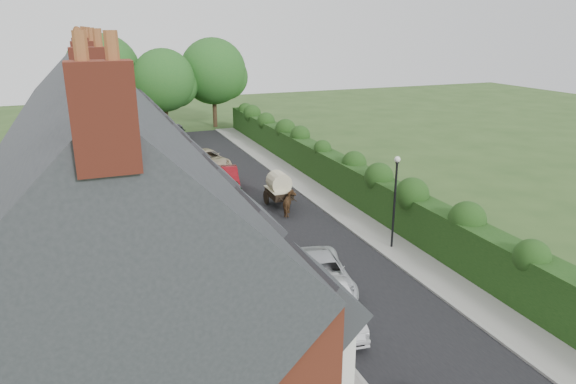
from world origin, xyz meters
name	(u,v)px	position (x,y,z in m)	size (l,w,h in m)	color
ground	(375,294)	(0.00, 0.00, 0.00)	(140.00, 140.00, 0.00)	#2D4C1E
road	(279,215)	(-0.50, 11.00, 0.01)	(6.00, 58.00, 0.02)	black
pavement_hedge_side	(337,207)	(3.60, 11.00, 0.06)	(2.20, 58.00, 0.12)	gray
pavement_house_side	(220,223)	(-4.35, 11.00, 0.06)	(1.70, 58.00, 0.12)	gray
kerb_hedge_side	(322,209)	(2.55, 11.00, 0.07)	(0.18, 58.00, 0.13)	#9A9A94
kerb_house_side	(233,221)	(-3.55, 11.00, 0.07)	(0.18, 58.00, 0.13)	#9A9A94
hedge	(361,182)	(5.40, 11.00, 1.60)	(2.10, 58.00, 2.85)	#143511
terrace_row	(100,168)	(-10.87, 9.98, 4.47)	(9.05, 40.50, 11.50)	brown
garden_wall_row	(208,225)	(-5.35, 10.00, 0.46)	(0.35, 40.35, 1.10)	maroon
lamppost	(395,191)	(3.40, 4.00, 3.30)	(0.32, 0.32, 5.16)	black
tree_far_left	(167,82)	(-2.65, 40.08, 5.71)	(7.14, 6.80, 9.29)	#332316
tree_far_right	(216,73)	(3.39, 42.08, 6.31)	(7.98, 7.60, 10.31)	#332316
tree_far_back	(107,73)	(-8.59, 43.08, 6.62)	(8.40, 8.00, 10.82)	#332316
car_silver_a	(328,305)	(-3.00, -1.30, 0.80)	(1.69, 4.86, 1.60)	silver
car_silver_b	(321,274)	(-2.03, 1.40, 0.72)	(2.40, 5.21, 1.45)	silver
car_white	(246,214)	(-2.85, 10.41, 0.64)	(1.79, 4.41, 1.28)	#BCBCBC
car_green	(231,195)	(-2.81, 13.96, 0.74)	(1.75, 4.36, 1.49)	#103719
car_red	(227,177)	(-1.94, 18.20, 0.73)	(1.56, 4.46, 1.47)	maroon
car_beige	(206,160)	(-2.24, 23.80, 0.78)	(2.60, 5.65, 1.57)	tan
car_grey	(178,139)	(-3.00, 33.00, 0.79)	(2.21, 5.44, 1.58)	#5C5D64
car_black	(178,131)	(-2.22, 37.50, 0.66)	(1.56, 3.87, 1.32)	black
horse	(289,204)	(0.15, 10.86, 0.75)	(0.81, 1.77, 1.49)	#50341D
horse_cart	(279,187)	(0.15, 12.77, 1.35)	(1.48, 3.27, 2.36)	black
car_extra_far	(173,132)	(-2.74, 37.30, 0.70)	(1.47, 4.22, 1.39)	black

